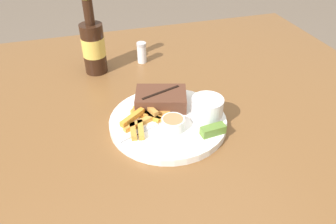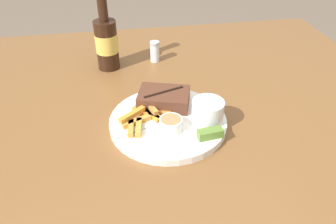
{
  "view_description": "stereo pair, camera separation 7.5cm",
  "coord_description": "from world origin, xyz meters",
  "px_view_note": "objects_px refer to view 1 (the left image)",
  "views": [
    {
      "loc": [
        -0.17,
        -0.58,
        1.26
      ],
      "look_at": [
        0.0,
        0.0,
        0.82
      ],
      "focal_mm": 35.0,
      "sensor_mm": 36.0,
      "label": 1
    },
    {
      "loc": [
        -0.1,
        -0.6,
        1.26
      ],
      "look_at": [
        0.0,
        0.0,
        0.82
      ],
      "focal_mm": 35.0,
      "sensor_mm": 36.0,
      "label": 2
    }
  ],
  "objects_px": {
    "fork_utensil": "(143,130)",
    "salt_shaker": "(142,52)",
    "dinner_plate": "(168,122)",
    "coleslaw_cup": "(207,107)",
    "steak_portion": "(163,98)",
    "dipping_sauce_cup": "(173,123)",
    "beer_bottle": "(93,45)",
    "pickle_spear": "(213,130)"
  },
  "relations": [
    {
      "from": "steak_portion",
      "to": "pickle_spear",
      "type": "height_order",
      "value": "steak_portion"
    },
    {
      "from": "dinner_plate",
      "to": "coleslaw_cup",
      "type": "bearing_deg",
      "value": -13.67
    },
    {
      "from": "beer_bottle",
      "to": "coleslaw_cup",
      "type": "bearing_deg",
      "value": -56.92
    },
    {
      "from": "salt_shaker",
      "to": "coleslaw_cup",
      "type": "bearing_deg",
      "value": -78.18
    },
    {
      "from": "steak_portion",
      "to": "beer_bottle",
      "type": "distance_m",
      "value": 0.29
    },
    {
      "from": "beer_bottle",
      "to": "pickle_spear",
      "type": "bearing_deg",
      "value": -61.96
    },
    {
      "from": "dinner_plate",
      "to": "salt_shaker",
      "type": "bearing_deg",
      "value": 87.6
    },
    {
      "from": "steak_portion",
      "to": "coleslaw_cup",
      "type": "height_order",
      "value": "coleslaw_cup"
    },
    {
      "from": "salt_shaker",
      "to": "pickle_spear",
      "type": "bearing_deg",
      "value": -81.0
    },
    {
      "from": "coleslaw_cup",
      "to": "pickle_spear",
      "type": "distance_m",
      "value": 0.06
    },
    {
      "from": "salt_shaker",
      "to": "beer_bottle",
      "type": "bearing_deg",
      "value": -172.71
    },
    {
      "from": "dinner_plate",
      "to": "dipping_sauce_cup",
      "type": "relative_size",
      "value": 5.31
    },
    {
      "from": "dinner_plate",
      "to": "dipping_sauce_cup",
      "type": "height_order",
      "value": "dipping_sauce_cup"
    },
    {
      "from": "dinner_plate",
      "to": "pickle_spear",
      "type": "height_order",
      "value": "pickle_spear"
    },
    {
      "from": "dipping_sauce_cup",
      "to": "fork_utensil",
      "type": "xyz_separation_m",
      "value": [
        -0.07,
        0.01,
        -0.01
      ]
    },
    {
      "from": "coleslaw_cup",
      "to": "pickle_spear",
      "type": "xyz_separation_m",
      "value": [
        -0.01,
        -0.06,
        -0.02
      ]
    },
    {
      "from": "dinner_plate",
      "to": "beer_bottle",
      "type": "height_order",
      "value": "beer_bottle"
    },
    {
      "from": "dipping_sauce_cup",
      "to": "coleslaw_cup",
      "type": "bearing_deg",
      "value": 11.57
    },
    {
      "from": "fork_utensil",
      "to": "pickle_spear",
      "type": "bearing_deg",
      "value": -41.41
    },
    {
      "from": "coleslaw_cup",
      "to": "fork_utensil",
      "type": "distance_m",
      "value": 0.16
    },
    {
      "from": "dinner_plate",
      "to": "pickle_spear",
      "type": "bearing_deg",
      "value": -45.19
    },
    {
      "from": "beer_bottle",
      "to": "salt_shaker",
      "type": "relative_size",
      "value": 3.62
    },
    {
      "from": "coleslaw_cup",
      "to": "salt_shaker",
      "type": "distance_m",
      "value": 0.36
    },
    {
      "from": "beer_bottle",
      "to": "dipping_sauce_cup",
      "type": "bearing_deg",
      "value": -69.66
    },
    {
      "from": "pickle_spear",
      "to": "beer_bottle",
      "type": "relative_size",
      "value": 0.24
    },
    {
      "from": "steak_portion",
      "to": "dipping_sauce_cup",
      "type": "bearing_deg",
      "value": -92.55
    },
    {
      "from": "fork_utensil",
      "to": "dipping_sauce_cup",
      "type": "bearing_deg",
      "value": -32.53
    },
    {
      "from": "dinner_plate",
      "to": "fork_utensil",
      "type": "distance_m",
      "value": 0.07
    },
    {
      "from": "dinner_plate",
      "to": "coleslaw_cup",
      "type": "height_order",
      "value": "coleslaw_cup"
    },
    {
      "from": "steak_portion",
      "to": "pickle_spear",
      "type": "relative_size",
      "value": 2.46
    },
    {
      "from": "steak_portion",
      "to": "beer_bottle",
      "type": "height_order",
      "value": "beer_bottle"
    },
    {
      "from": "dinner_plate",
      "to": "fork_utensil",
      "type": "relative_size",
      "value": 2.12
    },
    {
      "from": "fork_utensil",
      "to": "salt_shaker",
      "type": "height_order",
      "value": "salt_shaker"
    },
    {
      "from": "coleslaw_cup",
      "to": "beer_bottle",
      "type": "distance_m",
      "value": 0.4
    },
    {
      "from": "steak_portion",
      "to": "salt_shaker",
      "type": "bearing_deg",
      "value": 88.11
    },
    {
      "from": "steak_portion",
      "to": "fork_utensil",
      "type": "distance_m",
      "value": 0.11
    },
    {
      "from": "steak_portion",
      "to": "dipping_sauce_cup",
      "type": "relative_size",
      "value": 2.75
    },
    {
      "from": "steak_portion",
      "to": "coleslaw_cup",
      "type": "relative_size",
      "value": 1.93
    },
    {
      "from": "fork_utensil",
      "to": "salt_shaker",
      "type": "bearing_deg",
      "value": 56.2
    },
    {
      "from": "coleslaw_cup",
      "to": "dipping_sauce_cup",
      "type": "height_order",
      "value": "coleslaw_cup"
    },
    {
      "from": "pickle_spear",
      "to": "dipping_sauce_cup",
      "type": "bearing_deg",
      "value": 152.82
    },
    {
      "from": "pickle_spear",
      "to": "coleslaw_cup",
      "type": "bearing_deg",
      "value": 81.45
    }
  ]
}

